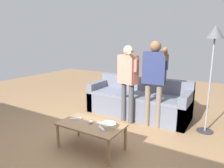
% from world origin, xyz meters
% --- Properties ---
extents(ground_plane, '(12.00, 12.00, 0.00)m').
position_xyz_m(ground_plane, '(0.00, 0.00, 0.00)').
color(ground_plane, '#93704C').
extents(couch, '(2.14, 0.83, 0.79)m').
position_xyz_m(couch, '(0.06, 1.53, 0.29)').
color(couch, slate).
rests_on(couch, ground).
extents(coffee_table, '(0.97, 0.53, 0.40)m').
position_xyz_m(coffee_table, '(0.05, -0.16, 0.35)').
color(coffee_table, '#997551').
rests_on(coffee_table, ground).
extents(snack_bowl, '(0.21, 0.21, 0.06)m').
position_xyz_m(snack_bowl, '(0.33, -0.12, 0.43)').
color(snack_bowl, beige).
rests_on(snack_bowl, coffee_table).
extents(game_remote_nunchuk, '(0.06, 0.09, 0.05)m').
position_xyz_m(game_remote_nunchuk, '(0.04, -0.14, 0.43)').
color(game_remote_nunchuk, white).
rests_on(game_remote_nunchuk, coffee_table).
extents(floor_lamp, '(0.28, 0.28, 1.85)m').
position_xyz_m(floor_lamp, '(1.43, 1.36, 1.55)').
color(floor_lamp, '#2D2D33').
rests_on(floor_lamp, ground).
extents(player_center, '(0.44, 0.39, 1.51)m').
position_xyz_m(player_center, '(0.04, 1.04, 0.95)').
color(player_center, '#47474C').
rests_on(player_center, ground).
extents(player_right, '(0.50, 0.36, 1.59)m').
position_xyz_m(player_right, '(0.54, 1.09, 1.00)').
color(player_right, '#756656').
rests_on(player_right, ground).
extents(game_remote_wand_near, '(0.14, 0.12, 0.03)m').
position_xyz_m(game_remote_wand_near, '(0.20, -0.08, 0.42)').
color(game_remote_wand_near, white).
rests_on(game_remote_wand_near, coffee_table).
extents(game_remote_wand_far, '(0.14, 0.14, 0.03)m').
position_xyz_m(game_remote_wand_far, '(-0.24, -0.15, 0.42)').
color(game_remote_wand_far, white).
rests_on(game_remote_wand_far, coffee_table).
extents(game_remote_wand_spare, '(0.15, 0.11, 0.03)m').
position_xyz_m(game_remote_wand_spare, '(0.28, -0.23, 0.42)').
color(game_remote_wand_spare, white).
rests_on(game_remote_wand_spare, coffee_table).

